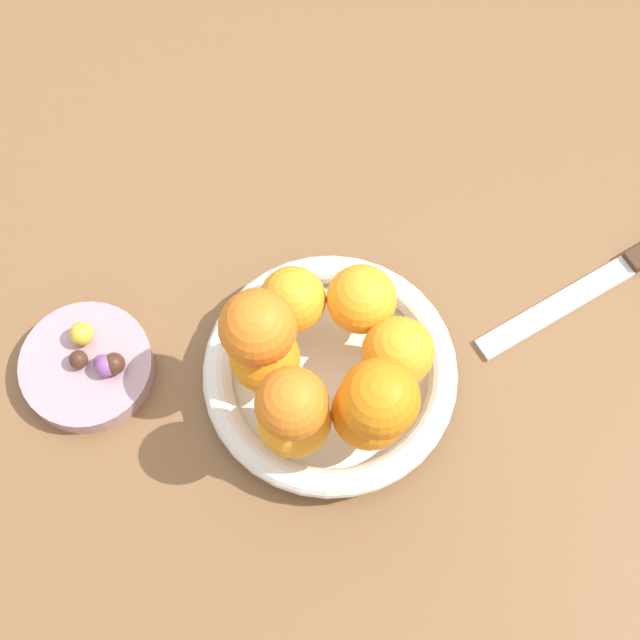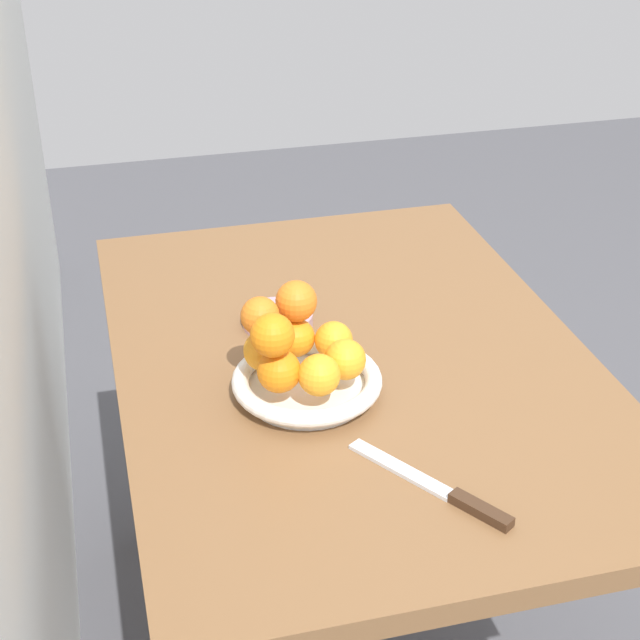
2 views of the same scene
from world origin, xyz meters
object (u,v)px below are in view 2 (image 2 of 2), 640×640
at_px(orange_1, 279,371).
at_px(orange_0, 264,351).
at_px(orange_6, 260,316).
at_px(orange_8, 272,335).
at_px(orange_3, 345,359).
at_px(candy_ball_1, 277,315).
at_px(orange_7, 296,301).
at_px(candy_ball_3, 279,314).
at_px(knife, 442,490).
at_px(orange_4, 334,340).
at_px(fruit_bowl, 307,383).
at_px(candy_ball_0, 277,308).
at_px(candy_dish, 278,319).
at_px(orange_2, 319,375).
at_px(orange_5, 295,338).
at_px(candy_ball_4, 279,316).
at_px(candy_ball_2, 290,305).
at_px(dining_table, 352,399).

bearing_deg(orange_1, orange_0, 8.67).
distance_m(orange_6, orange_8, 0.07).
height_order(orange_3, candy_ball_1, orange_3).
height_order(orange_6, orange_7, orange_7).
relative_size(candy_ball_3, knife, 0.06).
height_order(orange_1, orange_4, orange_1).
relative_size(fruit_bowl, orange_3, 3.69).
xyz_separation_m(fruit_bowl, orange_6, (0.03, 0.06, 0.11)).
xyz_separation_m(candy_ball_0, candy_ball_1, (-0.03, 0.01, 0.00)).
xyz_separation_m(candy_dish, orange_3, (-0.25, -0.05, 0.06)).
height_order(fruit_bowl, orange_4, orange_4).
relative_size(orange_2, orange_5, 1.03).
bearing_deg(fruit_bowl, candy_ball_4, 0.30).
distance_m(fruit_bowl, orange_4, 0.08).
xyz_separation_m(candy_ball_4, knife, (-0.46, -0.12, -0.03)).
bearing_deg(orange_5, orange_0, 116.64).
bearing_deg(orange_8, candy_ball_4, -14.04).
height_order(candy_ball_3, knife, candy_ball_3).
xyz_separation_m(orange_2, knife, (-0.21, -0.11, -0.07)).
xyz_separation_m(candy_dish, knife, (-0.49, -0.11, -0.01)).
height_order(candy_dish, orange_5, orange_5).
bearing_deg(candy_dish, candy_ball_2, -82.28).
bearing_deg(orange_1, orange_6, 12.20).
bearing_deg(candy_ball_3, knife, -166.13).
bearing_deg(orange_5, orange_1, 153.21).
relative_size(orange_2, orange_7, 0.98).
bearing_deg(fruit_bowl, candy_ball_3, -0.25).
height_order(orange_5, candy_ball_0, orange_5).
height_order(orange_3, orange_8, orange_8).
distance_m(orange_1, candy_ball_2, 0.27).
relative_size(orange_5, orange_7, 0.96).
bearing_deg(orange_2, fruit_bowl, 4.37).
xyz_separation_m(orange_1, orange_8, (-0.00, 0.01, 0.06)).
bearing_deg(candy_ball_4, orange_0, 160.51).
distance_m(orange_8, candy_ball_1, 0.27).
distance_m(dining_table, knife, 0.38).
bearing_deg(orange_1, orange_5, -26.79).
relative_size(candy_ball_1, candy_ball_3, 1.35).
bearing_deg(candy_ball_1, candy_ball_3, -42.40).
bearing_deg(orange_8, orange_5, -30.02).
bearing_deg(candy_ball_3, orange_4, -163.56).
height_order(orange_4, orange_7, orange_7).
bearing_deg(orange_6, fruit_bowl, -114.38).
bearing_deg(orange_7, candy_dish, -1.43).
bearing_deg(candy_ball_1, orange_3, -166.04).
bearing_deg(dining_table, orange_0, 113.01).
xyz_separation_m(orange_6, orange_7, (0.03, -0.06, 0.00)).
bearing_deg(orange_4, orange_7, 65.67).
bearing_deg(orange_5, fruit_bowl, -175.63).
relative_size(dining_table, orange_7, 17.34).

